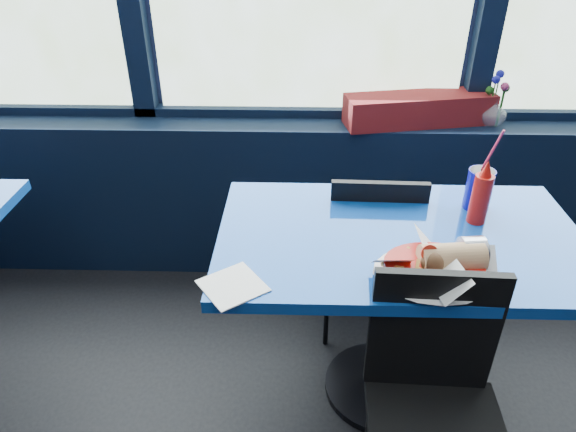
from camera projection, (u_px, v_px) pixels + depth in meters
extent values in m
cube|color=black|center=(307.00, 196.00, 2.61)|extent=(5.00, 0.26, 0.80)
cube|color=black|center=(308.00, 114.00, 2.47)|extent=(4.80, 0.08, 0.06)
cylinder|color=black|center=(380.00, 386.00, 2.07)|extent=(0.44, 0.44, 0.03)
cylinder|color=black|center=(388.00, 326.00, 1.90)|extent=(0.12, 0.12, 0.68)
cube|color=#0D3D95|center=(400.00, 239.00, 1.69)|extent=(1.20, 0.70, 0.04)
cube|color=black|center=(433.00, 331.00, 1.46)|extent=(0.37, 0.04, 0.42)
cylinder|color=black|center=(368.00, 431.00, 1.69)|extent=(0.02, 0.02, 0.39)
cube|color=black|center=(365.00, 250.00, 2.21)|extent=(0.38, 0.38, 0.04)
cube|color=black|center=(376.00, 230.00, 1.94)|extent=(0.36, 0.04, 0.41)
cylinder|color=black|center=(393.00, 268.00, 2.45)|extent=(0.02, 0.02, 0.38)
cylinder|color=black|center=(402.00, 314.00, 2.17)|extent=(0.02, 0.02, 0.38)
cylinder|color=black|center=(326.00, 265.00, 2.46)|extent=(0.02, 0.02, 0.38)
cylinder|color=black|center=(327.00, 311.00, 2.19)|extent=(0.02, 0.02, 0.38)
cube|color=maroon|center=(419.00, 109.00, 2.35)|extent=(0.70, 0.30, 0.14)
imported|color=silver|center=(493.00, 113.00, 2.34)|extent=(0.14, 0.14, 0.12)
cylinder|color=#1E5919|center=(491.00, 104.00, 2.32)|extent=(0.01, 0.01, 0.20)
sphere|color=#1C1EA8|center=(496.00, 80.00, 2.26)|extent=(0.04, 0.04, 0.04)
cylinder|color=#1E5919|center=(500.00, 108.00, 2.31)|extent=(0.01, 0.01, 0.17)
sphere|color=#C63A6C|center=(505.00, 86.00, 2.26)|extent=(0.04, 0.04, 0.04)
cylinder|color=#1E5919|center=(494.00, 101.00, 2.33)|extent=(0.01, 0.01, 0.22)
sphere|color=#1C1EA8|center=(500.00, 74.00, 2.26)|extent=(0.04, 0.04, 0.04)
cylinder|color=#1E5919|center=(486.00, 109.00, 2.34)|extent=(0.01, 0.01, 0.14)
sphere|color=#1E5919|center=(490.00, 90.00, 2.30)|extent=(0.04, 0.04, 0.04)
cylinder|color=#1E5919|center=(501.00, 108.00, 2.33)|extent=(0.01, 0.01, 0.16)
sphere|color=#1E5919|center=(506.00, 88.00, 2.28)|extent=(0.04, 0.04, 0.04)
cylinder|color=#AD120B|center=(433.00, 271.00, 1.47)|extent=(0.36, 0.36, 0.06)
cylinder|color=white|center=(432.00, 274.00, 1.48)|extent=(0.35, 0.35, 0.00)
cylinder|color=silver|center=(472.00, 253.00, 1.49)|extent=(0.08, 0.10, 0.09)
sphere|color=brown|center=(432.00, 263.00, 1.44)|extent=(0.07, 0.07, 0.07)
cylinder|color=red|center=(429.00, 254.00, 1.43)|extent=(0.05, 0.05, 0.01)
cylinder|color=#AD120B|center=(480.00, 199.00, 1.71)|extent=(0.06, 0.06, 0.17)
cone|color=#AD120B|center=(487.00, 168.00, 1.65)|extent=(0.04, 0.04, 0.06)
cylinder|color=#0D0D93|center=(479.00, 189.00, 1.79)|extent=(0.09, 0.09, 0.15)
cylinder|color=black|center=(483.00, 171.00, 1.76)|extent=(0.08, 0.08, 0.01)
cylinder|color=#DE2E56|center=(490.00, 155.00, 1.72)|extent=(0.04, 0.07, 0.20)
cube|color=white|center=(233.00, 286.00, 1.46)|extent=(0.22, 0.22, 0.00)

